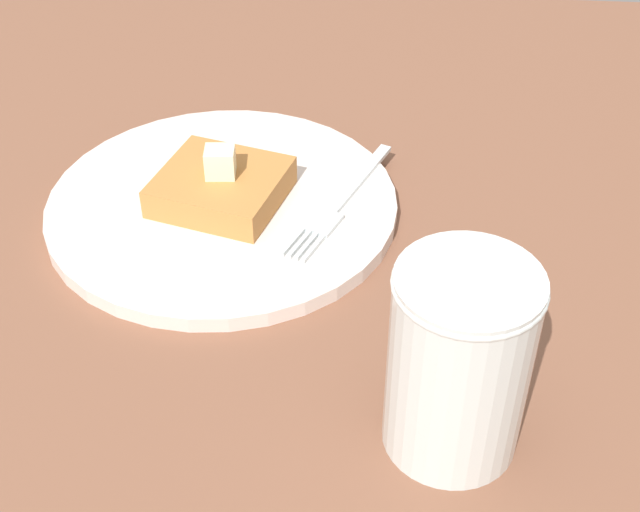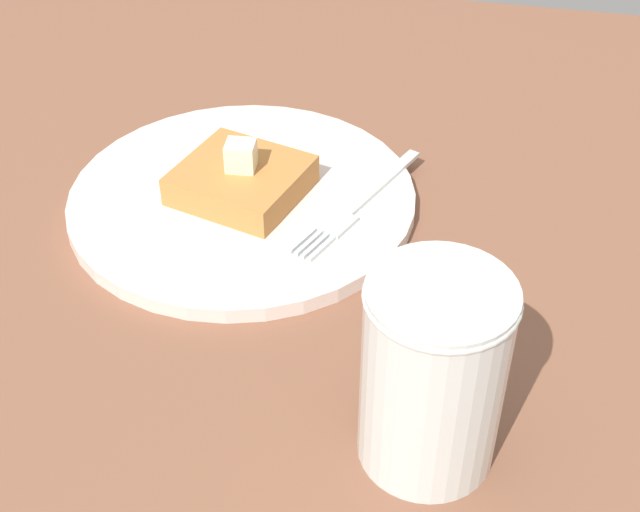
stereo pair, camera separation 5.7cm
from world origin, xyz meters
The scene contains 6 objects.
table_surface centered at (0.00, 0.00, 1.15)cm, with size 98.51×98.51×2.31cm, color brown.
plate centered at (9.76, 7.24, 2.97)cm, with size 26.48×26.48×1.18cm.
toast_slice_center centered at (9.76, 7.24, 4.62)cm, with size 8.91×8.42×2.26cm, color #BD783A.
butter_pat_primary centered at (9.85, 7.24, 6.83)cm, with size 2.17×1.95×2.17cm, color #F3EFC2.
fork centered at (18.47, 6.89, 3.67)cm, with size 7.47×15.33×0.36cm.
syrup_jar centered at (26.31, -13.10, 7.81)cm, with size 7.87×7.87×11.99cm.
Camera 2 is at (27.26, -45.82, 42.91)cm, focal length 50.00 mm.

